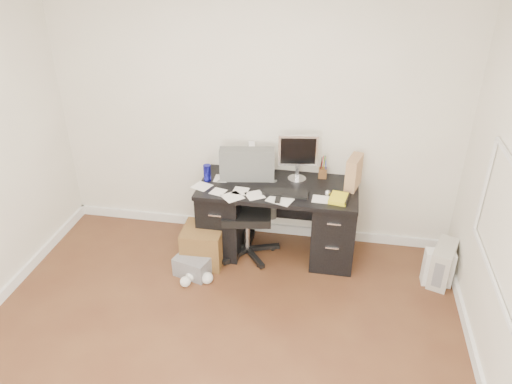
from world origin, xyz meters
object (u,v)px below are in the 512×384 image
wicker_basket (204,245)px  pc_tower (443,264)px  desk (278,217)px  lcd_monitor (298,158)px  office_chair (247,207)px  keyboard (286,193)px

wicker_basket → pc_tower: bearing=2.5°
desk → lcd_monitor: 0.63m
office_chair → lcd_monitor: bearing=18.2°
keyboard → wicker_basket: size_ratio=1.10×
keyboard → wicker_basket: keyboard is taller
desk → lcd_monitor: size_ratio=3.18×
lcd_monitor → office_chair: lcd_monitor is taller
lcd_monitor → keyboard: bearing=-111.6°
desk → keyboard: bearing=-58.1°
desk → lcd_monitor: lcd_monitor is taller
desk → pc_tower: 1.59m
desk → pc_tower: (1.56, -0.20, -0.21)m
keyboard → office_chair: office_chair is taller
office_chair → pc_tower: bearing=-13.1°
lcd_monitor → office_chair: 0.68m
pc_tower → wicker_basket: bearing=-158.0°
desk → keyboard: 0.40m
office_chair → pc_tower: (1.86, -0.12, -0.34)m
office_chair → desk: bearing=5.3°
desk → office_chair: office_chair is taller
pc_tower → wicker_basket: size_ratio=1.00×
pc_tower → desk: bearing=-167.6°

